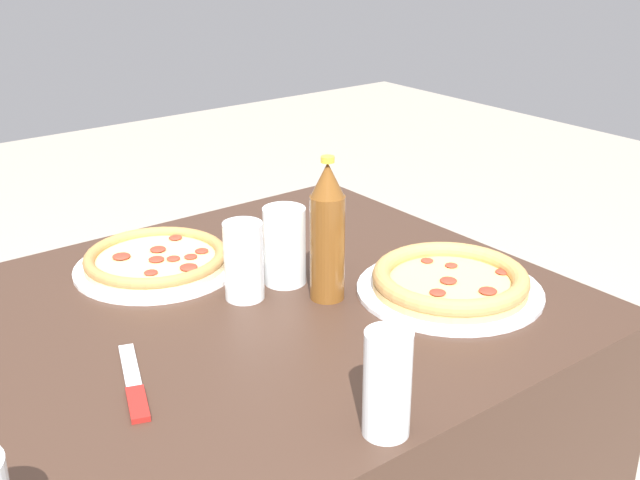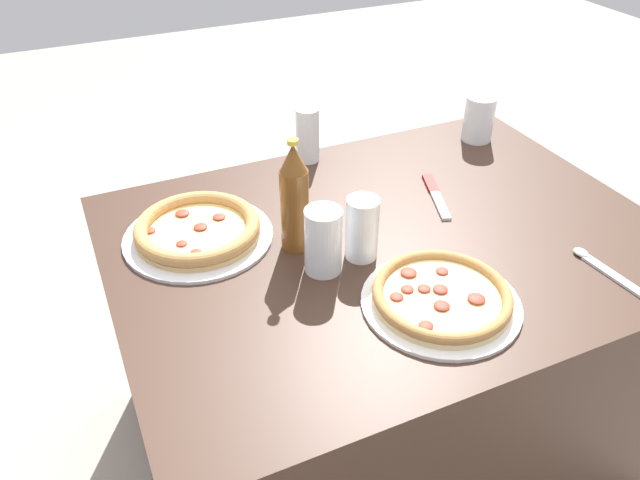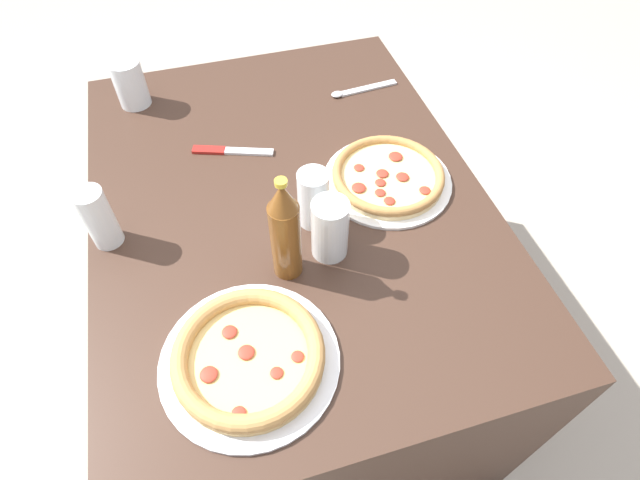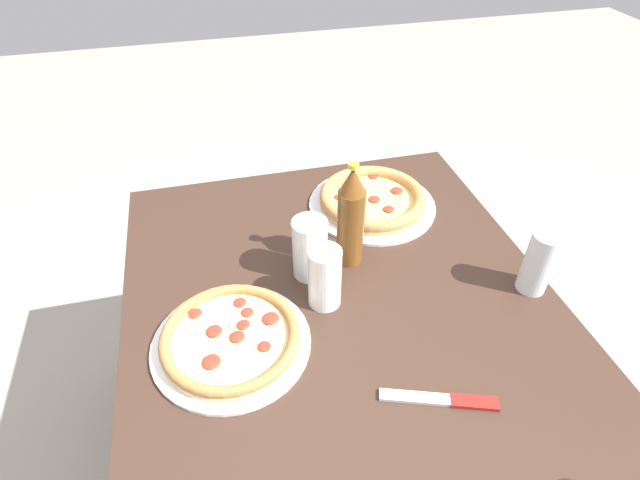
% 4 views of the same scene
% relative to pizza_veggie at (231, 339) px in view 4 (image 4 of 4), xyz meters
% --- Properties ---
extents(table, '(1.20, 0.90, 0.71)m').
position_rel_pizza_veggie_xyz_m(table, '(0.02, 0.24, -0.37)').
color(table, '#3D281E').
rests_on(table, ground_plane).
extents(pizza_veggie, '(0.30, 0.30, 0.04)m').
position_rel_pizza_veggie_xyz_m(pizza_veggie, '(0.00, 0.00, 0.00)').
color(pizza_veggie, white).
rests_on(pizza_veggie, table).
extents(pizza_salami, '(0.33, 0.33, 0.05)m').
position_rel_pizza_veggie_xyz_m(pizza_salami, '(-0.36, 0.40, 0.00)').
color(pizza_salami, silver).
rests_on(pizza_salami, table).
extents(glass_cola, '(0.06, 0.06, 0.15)m').
position_rel_pizza_veggie_xyz_m(glass_cola, '(0.00, 0.64, 0.05)').
color(glass_cola, white).
rests_on(glass_cola, table).
extents(glass_orange_juice, '(0.08, 0.08, 0.14)m').
position_rel_pizza_veggie_xyz_m(glass_orange_juice, '(-0.16, 0.19, 0.04)').
color(glass_orange_juice, white).
rests_on(glass_orange_juice, table).
extents(glass_mango_juice, '(0.07, 0.07, 0.14)m').
position_rel_pizza_veggie_xyz_m(glass_mango_juice, '(-0.07, 0.20, 0.04)').
color(glass_mango_juice, white).
rests_on(glass_mango_juice, table).
extents(beer_bottle, '(0.06, 0.06, 0.25)m').
position_rel_pizza_veggie_xyz_m(beer_bottle, '(-0.18, 0.29, 0.10)').
color(beer_bottle, brown).
rests_on(beer_bottle, table).
extents(knife, '(0.09, 0.20, 0.01)m').
position_rel_pizza_veggie_xyz_m(knife, '(0.21, 0.34, -0.01)').
color(knife, maroon).
rests_on(knife, table).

